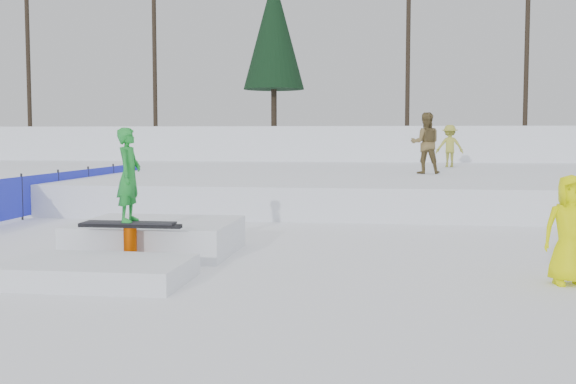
# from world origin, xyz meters

# --- Properties ---
(ground) EXTENTS (120.00, 120.00, 0.00)m
(ground) POSITION_xyz_m (0.00, 0.00, 0.00)
(ground) COLOR white
(snow_berm) EXTENTS (60.00, 14.00, 2.40)m
(snow_berm) POSITION_xyz_m (0.00, 30.00, 1.20)
(snow_berm) COLOR white
(snow_berm) RESTS_ON ground
(snow_midrise) EXTENTS (50.00, 18.00, 0.80)m
(snow_midrise) POSITION_xyz_m (0.00, 16.00, 0.40)
(snow_midrise) COLOR white
(snow_midrise) RESTS_ON ground
(safety_fence) EXTENTS (0.05, 16.00, 1.10)m
(safety_fence) POSITION_xyz_m (-6.50, 6.60, 0.55)
(safety_fence) COLOR #222BCE
(safety_fence) RESTS_ON ground
(treeline) EXTENTS (40.24, 4.22, 10.50)m
(treeline) POSITION_xyz_m (6.18, 28.28, 7.45)
(treeline) COLOR black
(treeline) RESTS_ON snow_berm
(walker_olive) EXTENTS (0.96, 0.77, 1.90)m
(walker_olive) POSITION_xyz_m (3.19, 13.46, 1.75)
(walker_olive) COLOR brown
(walker_olive) RESTS_ON snow_midrise
(walker_ygreen) EXTENTS (1.06, 0.66, 1.58)m
(walker_ygreen) POSITION_xyz_m (4.31, 18.37, 1.59)
(walker_ygreen) COLOR #A7A839
(walker_ygreen) RESTS_ON snow_midrise
(spectator_yellow) EXTENTS (0.75, 0.52, 1.48)m
(spectator_yellow) POSITION_xyz_m (4.50, 0.69, 0.74)
(spectator_yellow) COLOR #EFF700
(spectator_yellow) RESTS_ON ground
(jib_rail_feature) EXTENTS (2.60, 4.40, 2.11)m
(jib_rail_feature) POSITION_xyz_m (-1.81, 1.71, 0.30)
(jib_rail_feature) COLOR white
(jib_rail_feature) RESTS_ON ground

